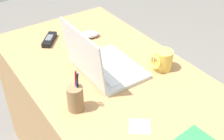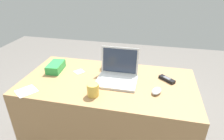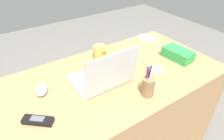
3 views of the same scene
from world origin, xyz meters
The scene contains 9 objects.
desk centered at (0.00, 0.00, 0.38)m, with size 1.39×0.71×0.75m, color #A87C4F.
laptop centered at (0.07, 0.03, 0.80)m, with size 0.32×0.27×0.24m.
computer_mouse centered at (0.38, -0.09, 0.77)m, with size 0.06×0.11×0.03m, color silver.
coffee_mug_white centered at (-0.06, -0.22, 0.80)m, with size 0.08×0.10×0.09m.
cordless_phone centered at (0.46, 0.11, 0.76)m, with size 0.13×0.12×0.03m.
pen_holder centered at (-0.07, 0.24, 0.81)m, with size 0.06×0.06×0.17m.
snack_bag centered at (-0.49, 0.08, 0.79)m, with size 0.11×0.20×0.07m, color green.
paper_note_near_laptop centered at (-0.28, 0.10, 0.75)m, with size 0.07×0.08×0.00m, color white.
paper_note_left centered at (-0.55, -0.28, 0.75)m, with size 0.12×0.14×0.00m, color white.
Camera 2 is at (0.32, -1.31, 1.55)m, focal length 31.02 mm.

